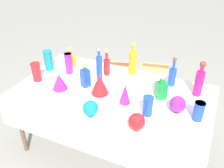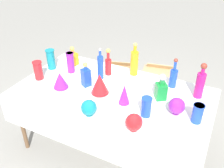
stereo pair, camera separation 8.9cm
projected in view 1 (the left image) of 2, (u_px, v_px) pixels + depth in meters
name	position (u px, v px, depth m)	size (l,w,h in m)	color
ground_plane	(112.00, 146.00, 2.90)	(40.00, 40.00, 0.00)	gray
display_table	(111.00, 99.00, 2.49)	(1.95, 1.10, 0.76)	white
tall_bottle_0	(99.00, 67.00, 2.65)	(0.06, 0.06, 0.35)	blue
tall_bottle_1	(199.00, 81.00, 2.38)	(0.08, 0.08, 0.36)	#C61972
tall_bottle_2	(133.00, 62.00, 2.73)	(0.08, 0.08, 0.38)	orange
tall_bottle_3	(107.00, 65.00, 2.74)	(0.07, 0.07, 0.31)	red
tall_bottle_4	(172.00, 76.00, 2.55)	(0.08, 0.08, 0.32)	blue
square_decanter_0	(70.00, 59.00, 2.93)	(0.12, 0.12, 0.23)	orange
square_decanter_1	(161.00, 88.00, 2.36)	(0.13, 0.13, 0.27)	#198C38
square_decanter_2	(85.00, 77.00, 2.54)	(0.11, 0.11, 0.27)	blue
slender_vase_0	(36.00, 71.00, 2.63)	(0.10, 0.10, 0.21)	red
slender_vase_1	(69.00, 63.00, 2.76)	(0.09, 0.09, 0.24)	purple
slender_vase_2	(148.00, 105.00, 2.15)	(0.09, 0.09, 0.19)	blue
slender_vase_3	(48.00, 60.00, 2.83)	(0.10, 0.10, 0.23)	teal
slender_vase_4	(199.00, 111.00, 2.10)	(0.10, 0.10, 0.17)	blue
fluted_vase_0	(125.00, 94.00, 2.28)	(0.10, 0.10, 0.20)	purple
fluted_vase_1	(59.00, 81.00, 2.50)	(0.15, 0.15, 0.18)	purple
fluted_vase_2	(100.00, 84.00, 2.42)	(0.18, 0.18, 0.21)	red
round_bowl_0	(91.00, 108.00, 2.15)	(0.14, 0.14, 0.15)	teal
round_bowl_1	(178.00, 104.00, 2.19)	(0.15, 0.15, 0.15)	purple
round_bowl_2	(137.00, 122.00, 2.00)	(0.14, 0.14, 0.15)	red
price_tag_left	(123.00, 127.00, 2.02)	(0.06, 0.01, 0.05)	white
cardboard_box_behind_left	(116.00, 78.00, 3.88)	(0.56, 0.46, 0.42)	tan
cardboard_box_behind_right	(152.00, 81.00, 3.78)	(0.50, 0.49, 0.44)	tan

